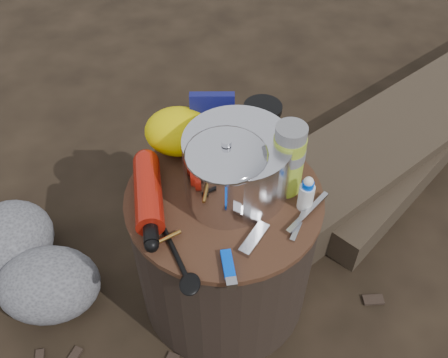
{
  "coord_description": "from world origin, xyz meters",
  "views": [
    {
      "loc": [
        0.02,
        -0.76,
        1.29
      ],
      "look_at": [
        0.0,
        0.0,
        0.48
      ],
      "focal_mm": 39.94,
      "sensor_mm": 36.0,
      "label": 1
    }
  ],
  "objects_px": {
    "stump": "(224,249)",
    "fuel_bottle": "(148,193)",
    "camping_pot": "(226,174)",
    "travel_mug": "(261,128)",
    "log_main": "(412,128)",
    "thermos": "(288,159)"
  },
  "relations": [
    {
      "from": "stump",
      "to": "fuel_bottle",
      "type": "xyz_separation_m",
      "value": [
        -0.17,
        -0.03,
        0.24
      ]
    },
    {
      "from": "stump",
      "to": "fuel_bottle",
      "type": "height_order",
      "value": "fuel_bottle"
    },
    {
      "from": "stump",
      "to": "camping_pot",
      "type": "xyz_separation_m",
      "value": [
        0.01,
        -0.01,
        0.3
      ]
    },
    {
      "from": "stump",
      "to": "travel_mug",
      "type": "xyz_separation_m",
      "value": [
        0.09,
        0.17,
        0.28
      ]
    },
    {
      "from": "log_main",
      "to": "camping_pot",
      "type": "height_order",
      "value": "camping_pot"
    },
    {
      "from": "log_main",
      "to": "thermos",
      "type": "bearing_deg",
      "value": -81.26
    },
    {
      "from": "stump",
      "to": "fuel_bottle",
      "type": "bearing_deg",
      "value": -171.34
    },
    {
      "from": "stump",
      "to": "travel_mug",
      "type": "relative_size",
      "value": 3.5
    },
    {
      "from": "camping_pot",
      "to": "travel_mug",
      "type": "xyz_separation_m",
      "value": [
        0.08,
        0.18,
        -0.02
      ]
    },
    {
      "from": "fuel_bottle",
      "to": "thermos",
      "type": "distance_m",
      "value": 0.32
    },
    {
      "from": "log_main",
      "to": "fuel_bottle",
      "type": "bearing_deg",
      "value": -91.81
    },
    {
      "from": "thermos",
      "to": "fuel_bottle",
      "type": "bearing_deg",
      "value": -169.53
    },
    {
      "from": "thermos",
      "to": "travel_mug",
      "type": "height_order",
      "value": "thermos"
    },
    {
      "from": "camping_pot",
      "to": "fuel_bottle",
      "type": "height_order",
      "value": "camping_pot"
    },
    {
      "from": "stump",
      "to": "fuel_bottle",
      "type": "distance_m",
      "value": 0.3
    },
    {
      "from": "camping_pot",
      "to": "log_main",
      "type": "bearing_deg",
      "value": 45.05
    },
    {
      "from": "camping_pot",
      "to": "fuel_bottle",
      "type": "relative_size",
      "value": 0.67
    },
    {
      "from": "thermos",
      "to": "travel_mug",
      "type": "relative_size",
      "value": 1.39
    },
    {
      "from": "travel_mug",
      "to": "log_main",
      "type": "bearing_deg",
      "value": 39.83
    },
    {
      "from": "stump",
      "to": "log_main",
      "type": "xyz_separation_m",
      "value": [
        0.67,
        0.66,
        -0.13
      ]
    },
    {
      "from": "fuel_bottle",
      "to": "travel_mug",
      "type": "relative_size",
      "value": 1.99
    },
    {
      "from": "log_main",
      "to": "thermos",
      "type": "xyz_separation_m",
      "value": [
        -0.53,
        -0.63,
        0.44
      ]
    }
  ]
}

